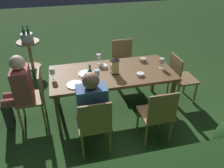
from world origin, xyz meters
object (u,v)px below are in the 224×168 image
(green_bottle_on_table, at_px, (90,77))
(plate_b, at_px, (86,74))
(person_in_blue, at_px, (92,105))
(plate_a, at_px, (75,85))
(chair_head_near, at_px, (180,77))
(side_table, at_px, (30,50))
(bowl_bread, at_px, (104,66))
(chair_side_left_a, at_px, (123,60))
(ice_bucket, at_px, (27,37))
(wine_glass_c, at_px, (162,61))
(bowl_olives, at_px, (140,74))
(wine_glass_b, at_px, (97,73))
(chair_side_right_a, at_px, (158,114))
(chair_side_right_b, at_px, (95,124))
(person_in_rust, at_px, (19,88))
(lantern_centerpiece, at_px, (115,64))
(wine_glass_d, at_px, (99,57))
(chair_head_far, at_px, (34,95))
(dining_table, at_px, (112,75))
(bowl_salad, at_px, (143,60))
(wine_glass_a, at_px, (52,72))

(green_bottle_on_table, relative_size, plate_b, 1.16)
(person_in_blue, distance_m, plate_a, 0.43)
(chair_head_near, bearing_deg, side_table, -36.96)
(plate_a, relative_size, bowl_bread, 2.11)
(person_in_blue, relative_size, chair_side_left_a, 1.32)
(side_table, distance_m, ice_bucket, 0.31)
(wine_glass_c, relative_size, plate_a, 0.70)
(wine_glass_c, relative_size, bowl_olives, 1.48)
(wine_glass_c, bearing_deg, wine_glass_b, 7.74)
(chair_side_right_a, height_order, bowl_olives, chair_side_right_a)
(wine_glass_c, height_order, ice_bucket, ice_bucket)
(chair_head_near, height_order, chair_side_right_b, same)
(person_in_rust, bearing_deg, plate_a, 162.51)
(lantern_centerpiece, height_order, bowl_bread, lantern_centerpiece)
(ice_bucket, bearing_deg, chair_side_right_b, 109.31)
(wine_glass_d, height_order, ice_bucket, ice_bucket)
(person_in_blue, xyz_separation_m, bowl_olives, (-0.82, -0.43, 0.11))
(chair_side_right_a, relative_size, chair_head_near, 1.00)
(chair_head_far, height_order, person_in_rust, person_in_rust)
(ice_bucket, bearing_deg, wine_glass_d, 127.80)
(wine_glass_d, distance_m, plate_b, 0.41)
(dining_table, xyz_separation_m, plate_b, (0.40, -0.03, 0.06))
(chair_head_near, xyz_separation_m, plate_a, (1.80, 0.25, 0.25))
(lantern_centerpiece, height_order, bowl_olives, lantern_centerpiece)
(chair_side_left_a, bearing_deg, chair_head_near, 132.70)
(chair_side_right_a, xyz_separation_m, bowl_olives, (0.04, -0.63, 0.27))
(chair_head_far, bearing_deg, chair_side_right_b, 132.70)
(dining_table, distance_m, ice_bucket, 2.42)
(chair_head_near, relative_size, lantern_centerpiece, 3.28)
(chair_head_far, distance_m, wine_glass_d, 1.17)
(lantern_centerpiece, relative_size, bowl_salad, 2.27)
(chair_side_left_a, height_order, wine_glass_d, wine_glass_d)
(bowl_salad, relative_size, ice_bucket, 0.34)
(chair_side_right_a, relative_size, wine_glass_a, 5.15)
(wine_glass_a, height_order, plate_b, wine_glass_a)
(chair_side_right_a, relative_size, chair_side_left_a, 1.00)
(person_in_rust, height_order, wine_glass_a, person_in_rust)
(chair_side_right_b, distance_m, bowl_salad, 1.52)
(chair_side_left_a, bearing_deg, ice_bucket, -31.51)
(lantern_centerpiece, bearing_deg, person_in_rust, -1.53)
(dining_table, relative_size, wine_glass_a, 11.28)
(chair_side_left_a, bearing_deg, chair_head_far, 27.18)
(chair_head_far, height_order, wine_glass_b, wine_glass_b)
(person_in_rust, relative_size, wine_glass_a, 6.80)
(person_in_blue, bearing_deg, person_in_rust, -33.54)
(dining_table, bearing_deg, side_table, -54.33)
(lantern_centerpiece, relative_size, plate_b, 1.06)
(wine_glass_c, distance_m, bowl_salad, 0.37)
(chair_side_right_a, bearing_deg, wine_glass_a, -32.65)
(wine_glass_b, xyz_separation_m, wine_glass_d, (-0.12, -0.53, 0.00))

